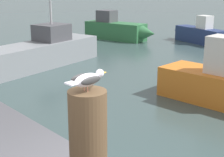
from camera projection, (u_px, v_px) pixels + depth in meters
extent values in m
cylinder|color=#4C3823|center=(88.00, 139.00, 2.72)|extent=(0.30, 0.30, 0.79)
cylinder|color=tan|center=(88.00, 89.00, 2.59)|extent=(0.01, 0.01, 0.04)
cylinder|color=tan|center=(85.00, 88.00, 2.61)|extent=(0.01, 0.01, 0.04)
ellipsoid|color=silver|center=(87.00, 80.00, 2.59)|extent=(0.10, 0.24, 0.10)
sphere|color=silver|center=(100.00, 73.00, 2.67)|extent=(0.06, 0.06, 0.06)
cone|color=gold|center=(105.00, 72.00, 2.71)|extent=(0.02, 0.05, 0.02)
cube|color=silver|center=(72.00, 83.00, 2.49)|extent=(0.08, 0.07, 0.01)
ellipsoid|color=#2B2B2B|center=(91.00, 80.00, 2.54)|extent=(0.04, 0.19, 0.06)
ellipsoid|color=#2B2B2B|center=(81.00, 78.00, 2.62)|extent=(0.04, 0.19, 0.06)
cube|color=#2D6B3D|center=(115.00, 31.00, 18.64)|extent=(3.53, 1.73, 0.90)
cone|color=#2D6B3D|center=(147.00, 33.00, 17.52)|extent=(1.11, 1.11, 0.93)
cube|color=#47474C|center=(107.00, 16.00, 18.75)|extent=(1.06, 0.95, 0.61)
cube|color=navy|center=(200.00, 36.00, 17.49)|extent=(3.03, 1.37, 0.77)
cone|color=navy|center=(178.00, 31.00, 18.87)|extent=(0.81, 0.81, 0.68)
cube|color=white|center=(205.00, 22.00, 17.07)|extent=(0.76, 0.65, 0.63)
cube|color=gray|center=(41.00, 54.00, 12.75)|extent=(2.39, 5.12, 0.87)
cube|color=#47474C|center=(52.00, 32.00, 13.01)|extent=(1.26, 1.33, 0.61)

